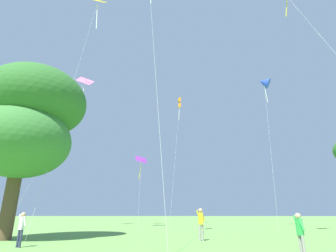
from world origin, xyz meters
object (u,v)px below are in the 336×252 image
kite_pink_low (84,86)px  tree_left_oak (28,120)px  kite_purple_streamer (141,164)px  person_far_back (201,221)px  kite_orange_box (179,104)px  kite_blue_delta (264,83)px  person_child_small (22,226)px  person_foreground_watcher (300,231)px  kite_red_high (289,1)px  kite_yellow_diamond (97,9)px

kite_pink_low → tree_left_oak: kite_pink_low is taller
kite_purple_streamer → person_far_back: bearing=-74.4°
kite_orange_box → kite_blue_delta: 14.75m
person_child_small → person_foreground_watcher: bearing=-13.3°
person_far_back → person_foreground_watcher: bearing=-64.0°
kite_pink_low → tree_left_oak: size_ratio=1.81×
kite_red_high → person_child_small: bearing=-162.2°
kite_orange_box → person_far_back: kite_orange_box is taller
kite_purple_streamer → person_foreground_watcher: kite_purple_streamer is taller
kite_blue_delta → person_foreground_watcher: bearing=-109.3°
kite_purple_streamer → person_child_small: bearing=-93.6°
kite_orange_box → person_foreground_watcher: bearing=-83.5°
kite_yellow_diamond → person_far_back: bearing=-36.8°
kite_pink_low → kite_red_high: bearing=-32.2°
person_foreground_watcher → kite_purple_streamer: bearing=107.8°
kite_blue_delta → kite_yellow_diamond: bearing=-156.6°
kite_red_high → person_foreground_watcher: bearing=-124.1°
kite_blue_delta → kite_yellow_diamond: kite_yellow_diamond is taller
kite_pink_low → person_foreground_watcher: (17.53, -23.05, -18.00)m
tree_left_oak → kite_blue_delta: bearing=37.4°
kite_red_high → kite_purple_streamer: bearing=124.5°
kite_orange_box → kite_yellow_diamond: size_ratio=0.79×
kite_yellow_diamond → person_foreground_watcher: kite_yellow_diamond is taller
kite_blue_delta → kite_purple_streamer: bearing=156.4°
person_child_small → tree_left_oak: tree_left_oak is taller
kite_yellow_diamond → person_foreground_watcher: bearing=-46.1°
kite_yellow_diamond → person_far_back: kite_yellow_diamond is taller
kite_pink_low → kite_orange_box: bearing=33.3°
kite_orange_box → person_foreground_watcher: kite_orange_box is taller
kite_pink_low → person_foreground_watcher: 34.10m
kite_red_high → kite_purple_streamer: size_ratio=2.01×
kite_red_high → person_foreground_watcher: size_ratio=13.89×
kite_purple_streamer → kite_yellow_diamond: bearing=-101.1°
kite_purple_streamer → person_foreground_watcher: (10.07, -31.44, -8.24)m
kite_orange_box → kite_pink_low: kite_orange_box is taller
kite_orange_box → kite_pink_low: (-13.85, -9.10, -0.96)m
kite_purple_streamer → person_far_back: 27.41m
kite_orange_box → kite_pink_low: 16.60m
kite_purple_streamer → tree_left_oak: bearing=-99.9°
kite_orange_box → person_foreground_watcher: (3.68, -32.15, -18.96)m
person_child_small → tree_left_oak: 7.84m
kite_purple_streamer → person_far_back: kite_purple_streamer is taller
kite_orange_box → kite_yellow_diamond: 21.03m
person_far_back → kite_pink_low: bearing=130.7°
kite_blue_delta → tree_left_oak: 30.86m
kite_yellow_diamond → tree_left_oak: kite_yellow_diamond is taller
kite_orange_box → kite_yellow_diamond: kite_yellow_diamond is taller
person_far_back → person_child_small: bearing=-158.9°
person_child_small → kite_red_high: bearing=17.8°
kite_pink_low → person_far_back: 28.49m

